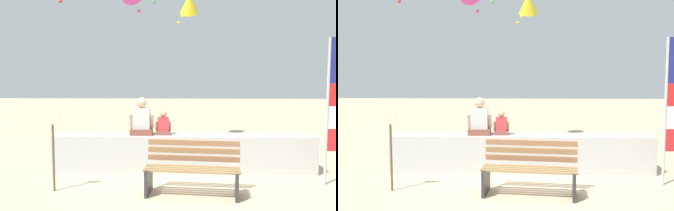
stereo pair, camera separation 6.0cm
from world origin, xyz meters
TOP-DOWN VIEW (x-y plane):
  - ground_plane at (0.00, 0.00)m, footprint 40.00×40.00m
  - seawall_ledge at (0.00, 1.12)m, footprint 5.29×0.55m
  - park_bench at (0.13, -0.31)m, footprint 1.64×0.78m
  - person_adult at (-0.86, 1.14)m, footprint 0.50×0.37m
  - person_child at (-0.42, 1.15)m, footprint 0.33×0.24m
  - flag_banner at (2.68, 0.28)m, footprint 0.39×0.05m
  - kite_yellow at (0.20, 4.47)m, footprint 0.61×0.75m
  - sign_post at (-2.25, -0.20)m, footprint 0.24×0.04m

SIDE VIEW (x-z plane):
  - ground_plane at x=0.00m, z-range 0.00..0.00m
  - seawall_ledge at x=0.00m, z-range 0.00..0.76m
  - park_bench at x=0.13m, z-range -0.03..0.86m
  - sign_post at x=-2.25m, z-range 0.12..1.47m
  - person_child at x=-0.42m, z-range 0.71..1.20m
  - person_adult at x=-0.86m, z-range 0.68..1.44m
  - flag_banner at x=2.68m, z-range 0.19..2.85m
  - kite_yellow at x=0.20m, z-range 3.44..4.40m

